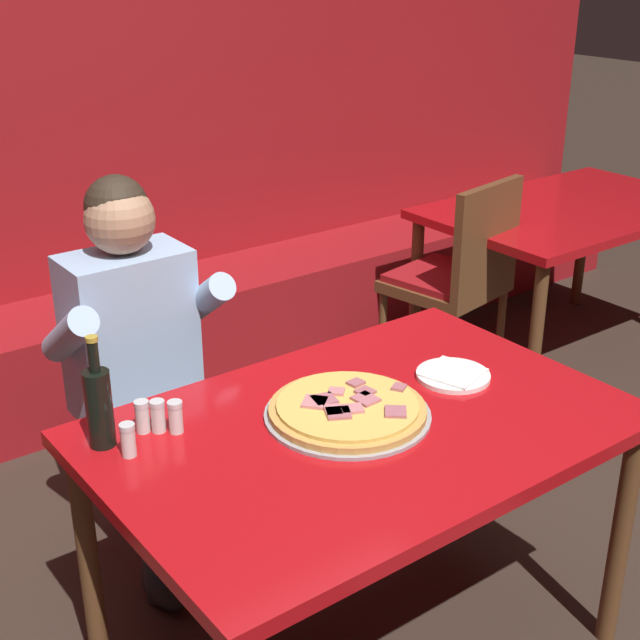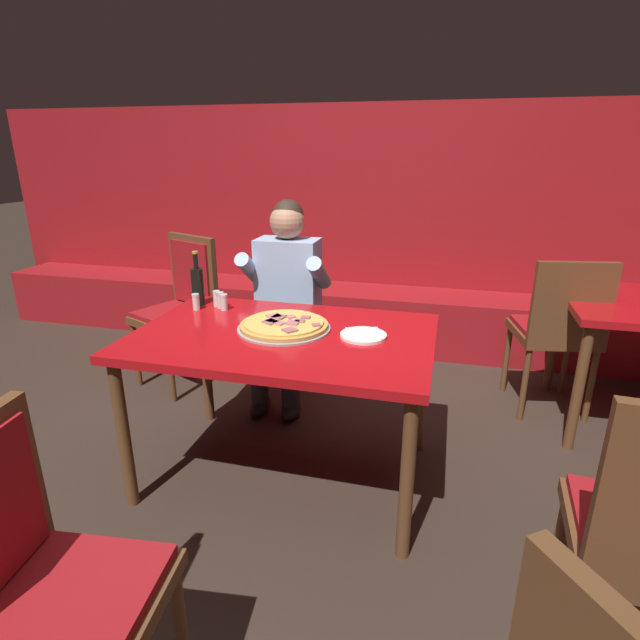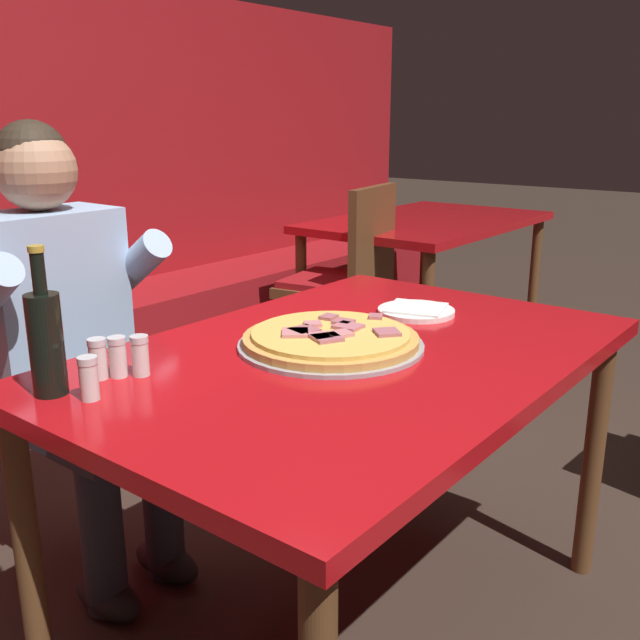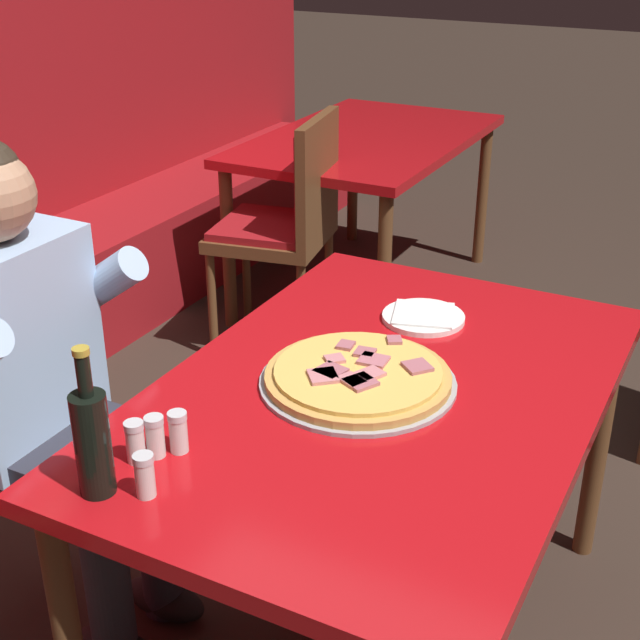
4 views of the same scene
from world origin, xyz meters
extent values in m
cube|color=maroon|center=(0.00, 2.18, 0.95)|extent=(6.80, 0.16, 1.90)
cube|color=maroon|center=(0.00, 1.86, 0.23)|extent=(6.46, 0.48, 0.46)
cylinder|color=brown|center=(0.62, -0.39, 0.36)|extent=(0.06, 0.06, 0.72)
cylinder|color=brown|center=(-0.62, 0.39, 0.36)|extent=(0.06, 0.06, 0.72)
cylinder|color=brown|center=(0.62, 0.39, 0.36)|extent=(0.06, 0.06, 0.72)
cube|color=#B20F14|center=(0.00, 0.00, 0.74)|extent=(1.36, 0.91, 0.04)
cylinder|color=#9E9EA3|center=(-0.01, 0.05, 0.77)|extent=(0.44, 0.44, 0.01)
cylinder|color=#C69347|center=(-0.01, 0.05, 0.78)|extent=(0.41, 0.41, 0.02)
cylinder|color=#E0B251|center=(-0.01, 0.05, 0.79)|extent=(0.37, 0.37, 0.01)
cube|color=#A85B66|center=(0.06, 0.07, 0.80)|extent=(0.05, 0.05, 0.01)
cube|color=#A85B66|center=(0.07, 0.12, 0.80)|extent=(0.05, 0.04, 0.01)
cube|color=#A85B66|center=(0.15, 0.03, 0.80)|extent=(0.05, 0.05, 0.01)
cube|color=#A85B66|center=(-0.05, 0.10, 0.80)|extent=(0.07, 0.07, 0.01)
cube|color=#C6757A|center=(-0.03, 0.01, 0.80)|extent=(0.07, 0.07, 0.01)
cube|color=#C6757A|center=(0.00, 0.11, 0.80)|extent=(0.06, 0.06, 0.01)
cube|color=#B76670|center=(0.04, 0.03, 0.80)|extent=(0.06, 0.07, 0.01)
cube|color=#C6757A|center=(-0.08, 0.10, 0.80)|extent=(0.09, 0.09, 0.01)
cube|color=#A85B66|center=(0.05, -0.06, 0.80)|extent=(0.08, 0.08, 0.01)
cube|color=#A85B66|center=(-0.07, 0.02, 0.80)|extent=(0.08, 0.08, 0.01)
cube|color=#C6757A|center=(-0.07, 0.04, 0.80)|extent=(0.06, 0.07, 0.01)
cylinder|color=white|center=(0.36, 0.04, 0.77)|extent=(0.21, 0.21, 0.01)
cube|color=white|center=(0.36, 0.04, 0.78)|extent=(0.19, 0.19, 0.01)
cylinder|color=black|center=(-0.58, 0.30, 0.86)|extent=(0.07, 0.07, 0.20)
cylinder|color=black|center=(-0.58, 0.30, 1.00)|extent=(0.03, 0.03, 0.08)
cylinder|color=#B29933|center=(-0.58, 0.30, 1.05)|extent=(0.03, 0.03, 0.01)
cylinder|color=silver|center=(-0.47, 0.30, 0.80)|extent=(0.04, 0.04, 0.07)
cylinder|color=silver|center=(-0.47, 0.30, 0.78)|extent=(0.03, 0.03, 0.04)
cylinder|color=silver|center=(-0.47, 0.30, 0.84)|extent=(0.04, 0.04, 0.01)
cylinder|color=silver|center=(-0.44, 0.28, 0.80)|extent=(0.04, 0.04, 0.07)
cylinder|color=#516B33|center=(-0.44, 0.28, 0.78)|extent=(0.03, 0.03, 0.04)
cylinder|color=silver|center=(-0.44, 0.28, 0.84)|extent=(0.04, 0.04, 0.01)
cylinder|color=silver|center=(-0.55, 0.21, 0.80)|extent=(0.04, 0.04, 0.07)
cylinder|color=#B23323|center=(-0.55, 0.21, 0.78)|extent=(0.03, 0.03, 0.04)
cylinder|color=silver|center=(-0.55, 0.21, 0.84)|extent=(0.04, 0.04, 0.01)
cylinder|color=silver|center=(-0.41, 0.25, 0.80)|extent=(0.04, 0.04, 0.07)
cylinder|color=#28231E|center=(-0.41, 0.25, 0.78)|extent=(0.03, 0.03, 0.04)
cylinder|color=silver|center=(-0.41, 0.25, 0.84)|extent=(0.04, 0.04, 0.01)
ellipsoid|color=black|center=(-0.35, 0.54, 0.04)|extent=(0.11, 0.24, 0.09)
ellipsoid|color=black|center=(-0.15, 0.54, 0.04)|extent=(0.11, 0.24, 0.09)
cylinder|color=#282833|center=(-0.35, 0.54, 0.23)|extent=(0.11, 0.11, 0.43)
cylinder|color=#282833|center=(-0.15, 0.54, 0.23)|extent=(0.11, 0.11, 0.43)
cube|color=#282833|center=(-0.25, 0.64, 0.51)|extent=(0.34, 0.40, 0.12)
cube|color=#9EBCE0|center=(-0.25, 0.84, 0.78)|extent=(0.38, 0.22, 0.52)
cylinder|color=#9EBCE0|center=(-0.47, 0.76, 0.86)|extent=(0.09, 0.30, 0.25)
cylinder|color=#9EBCE0|center=(-0.03, 0.76, 0.86)|extent=(0.09, 0.30, 0.25)
sphere|color=tan|center=(-0.25, 0.84, 1.15)|extent=(0.21, 0.21, 0.21)
sphere|color=#2D2319|center=(-0.25, 0.85, 1.18)|extent=(0.19, 0.19, 0.19)
cylinder|color=brown|center=(1.51, 1.30, 0.23)|extent=(0.04, 0.04, 0.46)
cylinder|color=brown|center=(1.14, 1.23, 0.23)|extent=(0.04, 0.04, 0.46)
cylinder|color=brown|center=(1.58, 0.93, 0.23)|extent=(0.04, 0.04, 0.46)
cylinder|color=brown|center=(1.21, 0.86, 0.23)|extent=(0.04, 0.04, 0.46)
cube|color=brown|center=(1.36, 1.08, 0.49)|extent=(0.51, 0.51, 0.05)
cube|color=maroon|center=(1.36, 1.08, 0.53)|extent=(0.47, 0.47, 0.03)
cube|color=brown|center=(1.39, 0.89, 0.75)|extent=(0.44, 0.12, 0.47)
cube|color=maroon|center=(1.39, 0.91, 0.75)|extent=(0.36, 0.09, 0.39)
cylinder|color=brown|center=(1.43, 0.61, 0.36)|extent=(0.06, 0.06, 0.72)
cylinder|color=brown|center=(1.43, 1.34, 0.36)|extent=(0.06, 0.06, 0.72)
cylinder|color=brown|center=(2.67, 1.34, 0.36)|extent=(0.06, 0.06, 0.72)
cube|color=#B20F14|center=(2.05, 0.97, 0.74)|extent=(1.36, 0.85, 0.04)
camera|label=1|loc=(-1.29, -1.53, 1.91)|focal=50.00mm
camera|label=2|loc=(0.70, -2.03, 1.57)|focal=28.00mm
camera|label=3|loc=(-1.28, -0.91, 1.28)|focal=40.00mm
camera|label=4|loc=(-1.57, -0.67, 1.74)|focal=50.00mm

